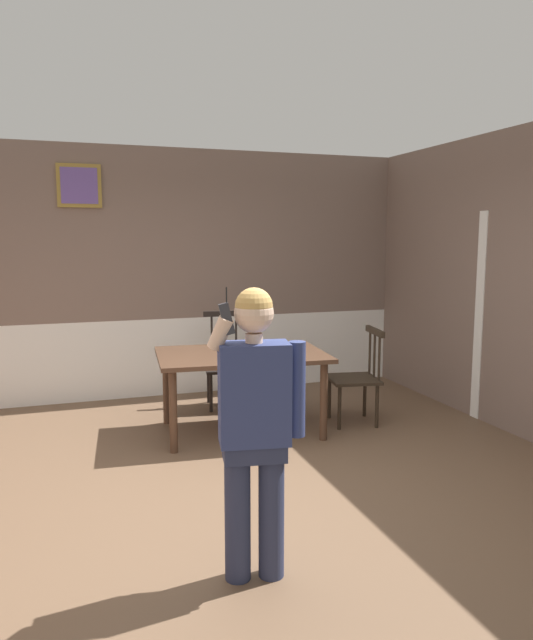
% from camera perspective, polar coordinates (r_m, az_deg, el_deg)
% --- Properties ---
extents(ground_plane, '(6.46, 6.46, 0.00)m').
position_cam_1_polar(ground_plane, '(4.46, -1.59, -16.32)').
color(ground_plane, brown).
extents(room_back_partition, '(5.56, 0.17, 2.85)m').
position_cam_1_polar(room_back_partition, '(6.95, -8.78, 4.06)').
color(room_back_partition, '#756056').
rests_on(room_back_partition, ground_plane).
extents(dining_table, '(1.64, 1.16, 0.77)m').
position_cam_1_polar(dining_table, '(5.55, -2.45, -4.09)').
color(dining_table, '#4C3323').
rests_on(dining_table, ground_plane).
extents(chair_near_window, '(0.54, 0.54, 0.95)m').
position_cam_1_polar(chair_near_window, '(5.93, 8.75, -5.46)').
color(chair_near_window, '#2D2319').
rests_on(chair_near_window, ground_plane).
extents(chair_by_doorway, '(0.52, 0.52, 1.03)m').
position_cam_1_polar(chair_by_doorway, '(6.47, -3.98, -4.22)').
color(chair_by_doorway, black).
rests_on(chair_by_doorway, ground_plane).
extents(person_figure, '(0.53, 0.26, 1.59)m').
position_cam_1_polar(person_figure, '(3.13, -1.06, -9.58)').
color(person_figure, '#282E49').
rests_on(person_figure, ground_plane).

